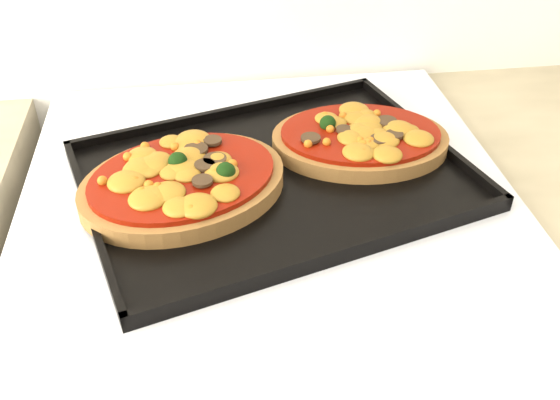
{
  "coord_description": "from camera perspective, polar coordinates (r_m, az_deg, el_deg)",
  "views": [
    {
      "loc": [
        -0.04,
        1.1,
        1.35
      ],
      "look_at": [
        0.04,
        1.66,
        0.92
      ],
      "focal_mm": 40.0,
      "sensor_mm": 36.0,
      "label": 1
    }
  ],
  "objects": [
    {
      "name": "baking_tray",
      "position": [
        0.76,
        -0.52,
        2.38
      ],
      "size": [
        0.52,
        0.44,
        0.02
      ],
      "primitive_type": "cube",
      "rotation": [
        0.0,
        0.0,
        0.28
      ],
      "color": "black",
      "rests_on": "stove"
    },
    {
      "name": "pizza_left",
      "position": [
        0.73,
        -8.86,
        1.8
      ],
      "size": [
        0.29,
        0.26,
        0.04
      ],
      "primitive_type": null,
      "rotation": [
        0.0,
        0.0,
        0.35
      ],
      "color": "olive",
      "rests_on": "baking_tray"
    },
    {
      "name": "pizza_right",
      "position": [
        0.81,
        7.34,
        5.72
      ],
      "size": [
        0.24,
        0.19,
        0.03
      ],
      "primitive_type": null,
      "rotation": [
        0.0,
        0.0,
        -0.12
      ],
      "color": "olive",
      "rests_on": "baking_tray"
    }
  ]
}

